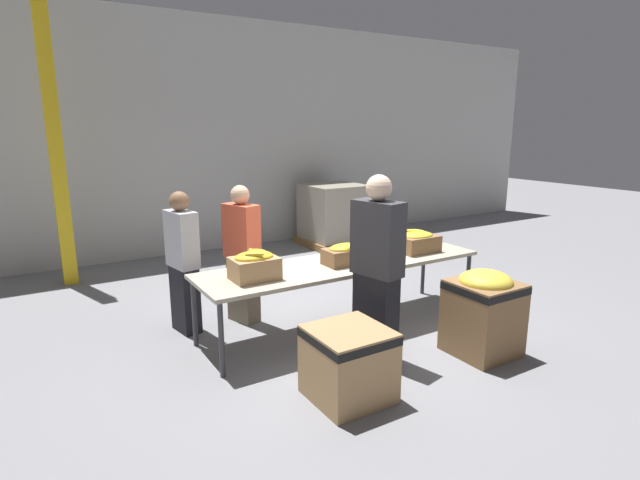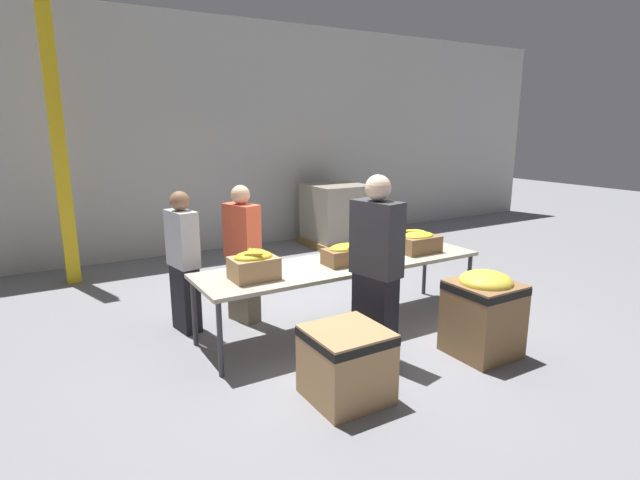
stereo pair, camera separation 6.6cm
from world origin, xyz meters
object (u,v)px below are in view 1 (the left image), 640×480
banana_box_0 (254,265)px  donation_bin_1 (483,310)px  volunteer_0 (242,255)px  volunteer_1 (377,270)px  support_pillar (55,140)px  banana_box_1 (346,254)px  sorting_table (343,266)px  banana_box_2 (417,242)px  donation_bin_0 (348,361)px  pallet_stack_0 (334,216)px  volunteer_2 (183,263)px

banana_box_0 → donation_bin_1: (1.88, -1.18, -0.45)m
volunteer_0 → volunteer_1: size_ratio=0.88×
banana_box_0 → support_pillar: (-1.35, 3.41, 1.11)m
banana_box_0 → volunteer_1: volunteer_1 is taller
banana_box_0 → banana_box_1: bearing=-0.3°
sorting_table → banana_box_2: 1.01m
sorting_table → donation_bin_0: 1.53m
support_pillar → volunteer_1: bearing=-61.3°
support_pillar → pallet_stack_0: bearing=-0.1°
sorting_table → volunteer_2: size_ratio=2.09×
support_pillar → pallet_stack_0: (4.47, -0.01, -1.44)m
sorting_table → banana_box_2: banana_box_2 is taller
banana_box_1 → volunteer_0: bearing=135.8°
support_pillar → volunteer_0: bearing=-59.0°
volunteer_1 → pallet_stack_0: 4.69m
volunteer_1 → pallet_stack_0: (2.20, 4.13, -0.32)m
support_pillar → donation_bin_0: bearing=-70.4°
volunteer_0 → pallet_stack_0: (2.91, 2.59, -0.22)m
donation_bin_1 → support_pillar: (-3.23, 4.60, 1.55)m
banana_box_0 → banana_box_2: size_ratio=0.93×
donation_bin_0 → pallet_stack_0: 5.40m
volunteer_0 → volunteer_2: (-0.65, 0.06, -0.01)m
banana_box_2 → volunteer_2: volunteer_2 is taller
volunteer_2 → donation_bin_0: size_ratio=2.50×
banana_box_2 → donation_bin_0: bearing=-146.7°
banana_box_2 → donation_bin_1: bearing=-99.0°
sorting_table → support_pillar: bearing=125.9°
banana_box_0 → volunteer_1: (0.92, -0.72, -0.01)m
volunteer_1 → volunteer_0: bearing=12.1°
banana_box_1 → support_pillar: (-2.41, 3.42, 1.14)m
sorting_table → support_pillar: size_ratio=0.80×
volunteer_0 → support_pillar: (-1.56, 2.59, 1.22)m
sorting_table → pallet_stack_0: (2.05, 3.34, -0.15)m
banana_box_1 → banana_box_2: (1.01, -0.01, 0.01)m
volunteer_0 → banana_box_1: bearing=28.0°
donation_bin_1 → volunteer_2: bearing=138.4°
volunteer_1 → volunteer_2: 2.10m
banana_box_1 → donation_bin_0: (-0.77, -1.18, -0.54)m
banana_box_0 → volunteer_0: volunteer_0 is taller
sorting_table → banana_box_1: size_ratio=6.72×
volunteer_1 → pallet_stack_0: volunteer_1 is taller
volunteer_0 → donation_bin_1: (1.67, -2.00, -0.33)m
sorting_table → banana_box_1: 0.17m
donation_bin_0 → donation_bin_1: size_ratio=0.73×
banana_box_1 → donation_bin_1: banana_box_1 is taller
donation_bin_1 → donation_bin_0: bearing=-180.0°
volunteer_0 → donation_bin_0: size_ratio=2.55×
volunteer_0 → volunteer_2: volunteer_0 is taller
sorting_table → volunteer_1: 0.82m
sorting_table → donation_bin_1: (0.81, -1.25, -0.26)m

